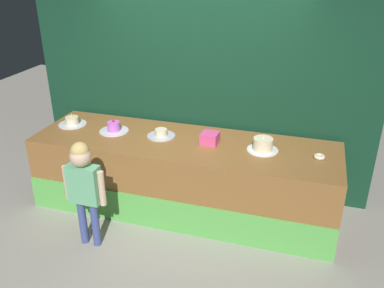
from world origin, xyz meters
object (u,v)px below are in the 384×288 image
object	(u,v)px
donut	(319,157)
cake_center_left	(114,128)
pink_box	(210,138)
cake_center_right	(161,134)
cake_far_right	(263,145)
child_figure	(84,181)
cake_far_left	(72,122)

from	to	relation	value
donut	cake_center_left	size ratio (longest dim) A/B	0.34
pink_box	cake_center_right	bearing A→B (deg)	177.92
cake_center_left	cake_far_right	size ratio (longest dim) A/B	1.03
child_figure	cake_center_right	world-z (taller)	child_figure
donut	cake_far_right	size ratio (longest dim) A/B	0.35
child_figure	cake_far_right	world-z (taller)	child_figure
pink_box	cake_center_right	distance (m)	0.60
cake_far_left	cake_far_right	bearing A→B (deg)	-1.04
child_figure	cake_far_right	distance (m)	1.91
child_figure	pink_box	size ratio (longest dim) A/B	6.36
cake_far_left	cake_center_left	distance (m)	0.60
cake_far_left	cake_far_right	world-z (taller)	cake_far_right
donut	cake_far_left	xyz separation A→B (m)	(-2.97, 0.06, 0.02)
child_figure	pink_box	distance (m)	1.45
pink_box	cake_far_right	distance (m)	0.59
child_figure	donut	distance (m)	2.43
cake_center_right	child_figure	bearing A→B (deg)	-112.85
donut	cake_far_left	bearing A→B (deg)	178.83
donut	cake_far_left	size ratio (longest dim) A/B	0.34
pink_box	cake_far_right	world-z (taller)	cake_far_right
cake_center_right	cake_far_right	xyz separation A→B (m)	(1.19, -0.03, 0.03)
donut	cake_far_left	distance (m)	2.97
cake_center_left	cake_center_right	size ratio (longest dim) A/B	1.06
cake_center_left	cake_far_right	world-z (taller)	cake_far_right
cake_far_left	cake_far_right	size ratio (longest dim) A/B	1.01
cake_center_left	cake_center_right	xyz separation A→B (m)	(0.59, 0.03, -0.02)
cake_far_left	cake_center_left	size ratio (longest dim) A/B	0.98
cake_far_left	cake_center_right	world-z (taller)	cake_far_left
cake_center_left	pink_box	bearing A→B (deg)	0.43
pink_box	donut	bearing A→B (deg)	-1.40
cake_far_left	child_figure	bearing A→B (deg)	-53.91
cake_center_left	cake_far_right	bearing A→B (deg)	-0.10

